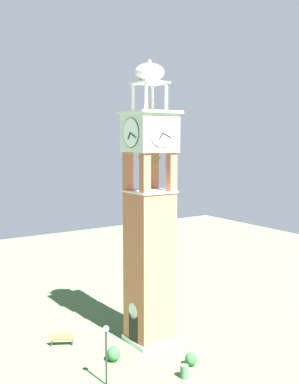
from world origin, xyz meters
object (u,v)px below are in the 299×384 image
Objects in this scene: trash_bin at (184,371)px; park_bench at (62,339)px; lamp_post at (106,344)px; clock_tower at (149,228)px.

park_bench is at bearing -152.19° from trash_bin.
trash_bin is (1.91, 4.35, -2.15)m from lamp_post.
clock_tower is 9.98m from park_bench.
park_bench is 2.01× the size of trash_bin.
trash_bin is at bearing 27.81° from park_bench.
trash_bin is at bearing -11.68° from clock_tower.
park_bench is at bearing -179.58° from lamp_post.
lamp_post is 5.21m from trash_bin.
trash_bin is (8.33, 4.39, -0.08)m from park_bench.
park_bench is at bearing -117.21° from clock_tower.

